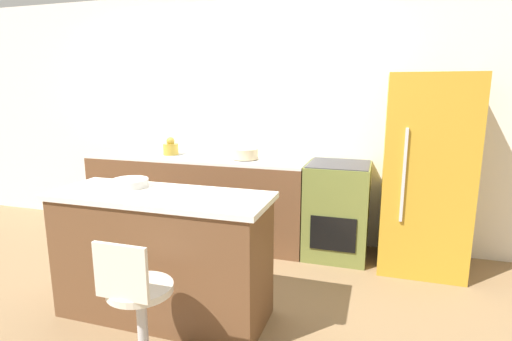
# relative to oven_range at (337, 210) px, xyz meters

# --- Properties ---
(ground_plane) EXTENTS (14.00, 14.00, 0.00)m
(ground_plane) POSITION_rel_oven_range_xyz_m (-1.14, -0.32, -0.46)
(ground_plane) COLOR #8E704C
(wall_back) EXTENTS (8.00, 0.06, 2.60)m
(wall_back) POSITION_rel_oven_range_xyz_m (-1.14, 0.33, 0.84)
(wall_back) COLOR white
(wall_back) RESTS_ON ground_plane
(back_counter) EXTENTS (2.37, 0.60, 0.92)m
(back_counter) POSITION_rel_oven_range_xyz_m (-1.49, 0.00, -0.00)
(back_counter) COLOR brown
(back_counter) RESTS_ON ground_plane
(kitchen_island) EXTENTS (1.54, 0.58, 0.91)m
(kitchen_island) POSITION_rel_oven_range_xyz_m (-1.06, -1.46, -0.00)
(kitchen_island) COLOR brown
(kitchen_island) RESTS_ON ground_plane
(oven_range) EXTENTS (0.59, 0.61, 0.92)m
(oven_range) POSITION_rel_oven_range_xyz_m (0.00, 0.00, 0.00)
(oven_range) COLOR olive
(oven_range) RESTS_ON ground_plane
(refrigerator) EXTENTS (0.72, 0.69, 1.74)m
(refrigerator) POSITION_rel_oven_range_xyz_m (0.76, -0.03, 0.41)
(refrigerator) COLOR gold
(refrigerator) RESTS_ON ground_plane
(stool_chair) EXTENTS (0.37, 0.37, 0.84)m
(stool_chair) POSITION_rel_oven_range_xyz_m (-0.87, -2.05, -0.06)
(stool_chair) COLOR #B7B7BC
(stool_chair) RESTS_ON ground_plane
(kettle) EXTENTS (0.16, 0.16, 0.19)m
(kettle) POSITION_rel_oven_range_xyz_m (-1.78, -0.02, 0.53)
(kettle) COLOR #B29333
(kettle) RESTS_ON back_counter
(mixing_bowl) EXTENTS (0.27, 0.27, 0.10)m
(mixing_bowl) POSITION_rel_oven_range_xyz_m (-0.93, -0.02, 0.51)
(mixing_bowl) COLOR #C1B28E
(mixing_bowl) RESTS_ON back_counter
(fruit_bowl) EXTENTS (0.26, 0.26, 0.06)m
(fruit_bowl) POSITION_rel_oven_range_xyz_m (-1.36, -1.36, 0.48)
(fruit_bowl) COLOR white
(fruit_bowl) RESTS_ON kitchen_island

